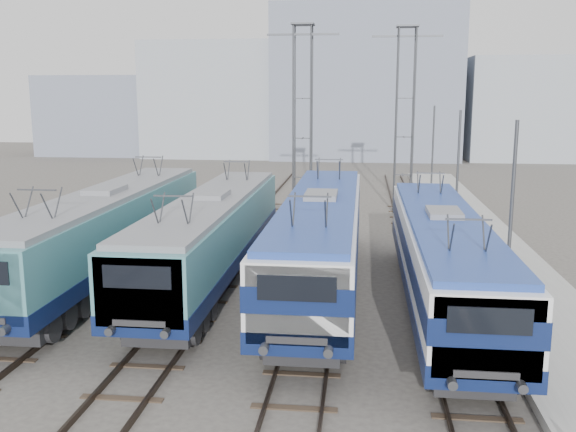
# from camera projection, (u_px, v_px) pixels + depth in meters

# --- Properties ---
(ground) EXTENTS (160.00, 160.00, 0.00)m
(ground) POSITION_uv_depth(u_px,v_px,m) (237.00, 344.00, 20.29)
(ground) COLOR #514C47
(platform) EXTENTS (4.00, 70.00, 0.30)m
(platform) POSITION_uv_depth(u_px,v_px,m) (512.00, 279.00, 26.90)
(platform) COLOR #9E9E99
(platform) RESTS_ON ground
(locomotive_far_left) EXTENTS (2.93, 18.51, 3.48)m
(locomotive_far_left) POSITION_uv_depth(u_px,v_px,m) (105.00, 228.00, 26.61)
(locomotive_far_left) COLOR #0D1A48
(locomotive_far_left) RESTS_ON ground
(locomotive_center_left) EXTENTS (2.83, 17.85, 3.36)m
(locomotive_center_left) POSITION_uv_depth(u_px,v_px,m) (211.00, 232.00, 26.19)
(locomotive_center_left) COLOR #0D1A48
(locomotive_center_left) RESTS_ON ground
(locomotive_center_right) EXTENTS (2.94, 18.62, 3.50)m
(locomotive_center_right) POSITION_uv_depth(u_px,v_px,m) (320.00, 234.00, 25.19)
(locomotive_center_right) COLOR #0D1A48
(locomotive_center_right) RESTS_ON ground
(locomotive_far_right) EXTENTS (2.75, 17.38, 3.27)m
(locomotive_far_right) POSITION_uv_depth(u_px,v_px,m) (443.00, 253.00, 22.82)
(locomotive_far_right) COLOR #0D1A48
(locomotive_far_right) RESTS_ON ground
(catenary_tower_west) EXTENTS (4.50, 1.20, 12.00)m
(catenary_tower_west) POSITION_uv_depth(u_px,v_px,m) (303.00, 112.00, 40.50)
(catenary_tower_west) COLOR #3F4247
(catenary_tower_west) RESTS_ON ground
(catenary_tower_east) EXTENTS (4.50, 1.20, 12.00)m
(catenary_tower_east) POSITION_uv_depth(u_px,v_px,m) (405.00, 112.00, 41.71)
(catenary_tower_east) COLOR #3F4247
(catenary_tower_east) RESTS_ON ground
(mast_front) EXTENTS (0.12, 0.12, 7.00)m
(mast_front) POSITION_uv_depth(u_px,v_px,m) (510.00, 230.00, 20.60)
(mast_front) COLOR #3F4247
(mast_front) RESTS_ON ground
(mast_mid) EXTENTS (0.12, 0.12, 7.00)m
(mast_mid) POSITION_uv_depth(u_px,v_px,m) (457.00, 180.00, 32.31)
(mast_mid) COLOR #3F4247
(mast_mid) RESTS_ON ground
(mast_rear) EXTENTS (0.12, 0.12, 7.00)m
(mast_rear) POSITION_uv_depth(u_px,v_px,m) (432.00, 157.00, 44.02)
(mast_rear) COLOR #3F4247
(mast_rear) RESTS_ON ground
(building_west) EXTENTS (18.00, 12.00, 14.00)m
(building_west) POSITION_uv_depth(u_px,v_px,m) (222.00, 100.00, 81.05)
(building_west) COLOR #9CA5B0
(building_west) RESTS_ON ground
(building_center) EXTENTS (22.00, 14.00, 18.00)m
(building_center) POSITION_uv_depth(u_px,v_px,m) (366.00, 84.00, 78.63)
(building_center) COLOR gray
(building_center) RESTS_ON ground
(building_east) EXTENTS (16.00, 12.00, 12.00)m
(building_east) POSITION_uv_depth(u_px,v_px,m) (533.00, 109.00, 76.91)
(building_east) COLOR #9CA5B0
(building_east) RESTS_ON ground
(building_far_west) EXTENTS (14.00, 10.00, 10.00)m
(building_far_west) POSITION_uv_depth(u_px,v_px,m) (102.00, 115.00, 83.25)
(building_far_west) COLOR gray
(building_far_west) RESTS_ON ground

